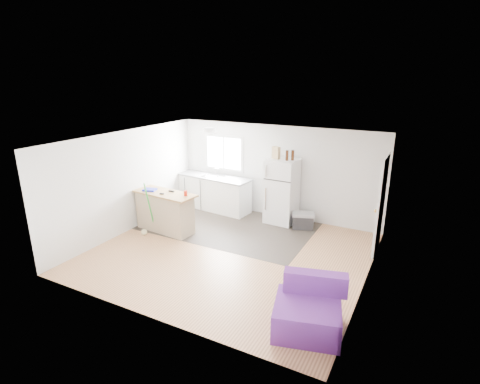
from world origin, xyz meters
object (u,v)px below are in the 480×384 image
object	(u,v)px
cleaner_jug	(168,230)
blue_tray	(150,190)
refrigerator	(282,191)
cooler	(303,220)
mop	(146,225)
bottle_right	(293,155)
bottle_left	(287,155)
red_cup	(186,193)
purple_seat	(308,311)
peninsula	(165,211)
cardboard_box	(276,153)
kitchen_cabinets	(214,192)

from	to	relation	value
cleaner_jug	blue_tray	size ratio (longest dim) A/B	1.02
refrigerator	cooler	bearing A→B (deg)	-10.96
mop	bottle_right	world-z (taller)	bottle_right
blue_tray	bottle_left	bearing A→B (deg)	32.14
blue_tray	red_cup	bearing A→B (deg)	3.73
purple_seat	cooler	bearing A→B (deg)	94.83
purple_seat	bottle_left	size ratio (longest dim) A/B	4.60
bottle_right	blue_tray	bearing A→B (deg)	-147.66
peninsula	purple_seat	xyz separation A→B (m)	(4.17, -1.93, -0.20)
peninsula	mop	xyz separation A→B (m)	(-0.26, -0.41, -0.26)
refrigerator	blue_tray	distance (m)	3.24
peninsula	cooler	xyz separation A→B (m)	(2.89, 1.66, -0.28)
cooler	refrigerator	bearing A→B (deg)	146.53
bottle_left	mop	bearing A→B (deg)	-141.12
mop	cardboard_box	distance (m)	3.57
purple_seat	bottle_left	world-z (taller)	bottle_left
peninsula	refrigerator	bearing A→B (deg)	44.65
cooler	purple_seat	xyz separation A→B (m)	(1.28, -3.60, 0.08)
bottle_right	peninsula	bearing A→B (deg)	-144.11
bottle_left	red_cup	bearing A→B (deg)	-136.69
cardboard_box	bottle_left	world-z (taller)	cardboard_box
refrigerator	cooler	xyz separation A→B (m)	(0.64, -0.15, -0.61)
kitchen_cabinets	red_cup	xyz separation A→B (m)	(0.34, -1.81, 0.54)
mop	blue_tray	size ratio (longest dim) A/B	4.34
cardboard_box	kitchen_cabinets	bearing A→B (deg)	178.07
red_cup	bottle_left	bearing A→B (deg)	43.31
cleaner_jug	mop	size ratio (longest dim) A/B	0.23
cleaner_jug	bottle_right	world-z (taller)	bottle_right
peninsula	cleaner_jug	bearing A→B (deg)	-36.47
cooler	bottle_left	bearing A→B (deg)	153.13
peninsula	bottle_left	bearing A→B (deg)	41.59
cardboard_box	bottle_right	distance (m)	0.42
red_cup	cardboard_box	size ratio (longest dim) A/B	0.40
mop	blue_tray	distance (m)	0.85
cooler	cleaner_jug	world-z (taller)	cooler
purple_seat	refrigerator	bearing A→B (deg)	102.30
purple_seat	red_cup	xyz separation A→B (m)	(-3.57, 1.97, 0.74)
blue_tray	bottle_right	size ratio (longest dim) A/B	1.20
purple_seat	bottle_right	xyz separation A→B (m)	(-1.67, 3.74, 1.47)
refrigerator	mop	size ratio (longest dim) A/B	1.25
kitchen_cabinets	bottle_right	size ratio (longest dim) A/B	8.71
kitchen_cabinets	peninsula	world-z (taller)	kitchen_cabinets
kitchen_cabinets	bottle_left	xyz separation A→B (m)	(2.13, -0.12, 1.27)
kitchen_cabinets	cooler	size ratio (longest dim) A/B	3.56
peninsula	bottle_right	world-z (taller)	bottle_right
cleaner_jug	blue_tray	world-z (taller)	blue_tray
cleaner_jug	blue_tray	xyz separation A→B (m)	(-0.64, 0.19, 0.85)
blue_tray	mop	bearing A→B (deg)	-70.35
mop	red_cup	world-z (taller)	mop
refrigerator	bottle_right	xyz separation A→B (m)	(0.25, -0.01, 0.94)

